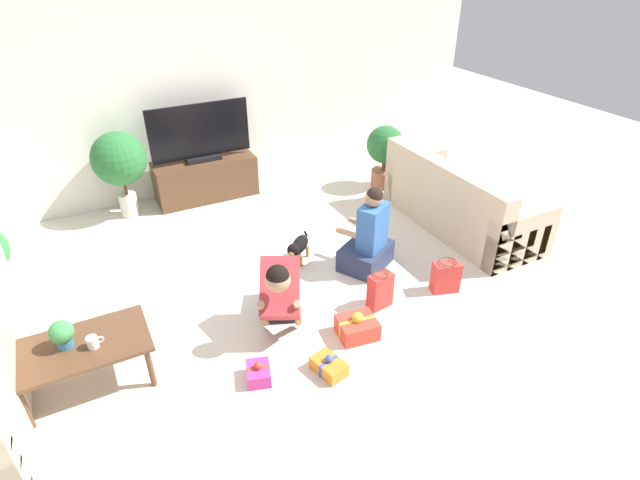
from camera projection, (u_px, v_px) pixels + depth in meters
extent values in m
plane|color=beige|center=(272.00, 295.00, 4.74)|extent=(16.00, 16.00, 0.00)
cube|color=white|center=(183.00, 92.00, 6.06)|extent=(8.40, 0.06, 2.60)
cube|color=#C6B293|center=(461.00, 210.00, 5.78)|extent=(0.84, 1.94, 0.41)
cube|color=#C6B293|center=(444.00, 182.00, 5.44)|extent=(0.20, 1.94, 0.42)
cube|color=#C6B293|center=(522.00, 238.00, 5.06)|extent=(0.84, 0.16, 0.59)
cube|color=#C6B293|center=(416.00, 175.00, 6.41)|extent=(0.84, 0.16, 0.59)
cube|color=#9E4293|center=(478.00, 195.00, 5.31)|extent=(0.18, 0.34, 0.32)
cube|color=red|center=(439.00, 173.00, 5.79)|extent=(0.18, 0.34, 0.32)
cube|color=brown|center=(80.00, 347.00, 3.59)|extent=(0.95, 0.56, 0.03)
cylinder|color=brown|center=(25.00, 409.00, 3.37)|extent=(0.04, 0.04, 0.37)
cylinder|color=brown|center=(150.00, 367.00, 3.70)|extent=(0.04, 0.04, 0.37)
cylinder|color=brown|center=(24.00, 366.00, 3.70)|extent=(0.04, 0.04, 0.37)
cylinder|color=brown|center=(139.00, 332.00, 4.03)|extent=(0.04, 0.04, 0.37)
cube|color=brown|center=(206.00, 179.00, 6.40)|extent=(1.26, 0.47, 0.52)
cube|color=black|center=(203.00, 158.00, 6.25)|extent=(0.43, 0.20, 0.05)
cube|color=black|center=(200.00, 131.00, 6.06)|extent=(1.24, 0.03, 0.66)
cylinder|color=beige|center=(129.00, 205.00, 6.03)|extent=(0.21, 0.21, 0.28)
cylinder|color=brown|center=(125.00, 187.00, 5.91)|extent=(0.04, 0.04, 0.19)
sphere|color=#286B33|center=(119.00, 159.00, 5.72)|extent=(0.62, 0.62, 0.62)
cylinder|color=#A36042|center=(383.00, 178.00, 6.75)|extent=(0.33, 0.33, 0.24)
cylinder|color=brown|center=(384.00, 165.00, 6.65)|extent=(0.06, 0.06, 0.15)
sphere|color=#286B33|center=(385.00, 145.00, 6.50)|extent=(0.49, 0.49, 0.49)
cube|color=#23232D|center=(283.00, 295.00, 4.51)|extent=(0.45, 0.52, 0.28)
cube|color=#AD3338|center=(280.00, 288.00, 4.10)|extent=(0.51, 0.60, 0.47)
sphere|color=tan|center=(278.00, 280.00, 3.83)|extent=(0.20, 0.20, 0.20)
sphere|color=black|center=(278.00, 276.00, 3.81)|extent=(0.18, 0.18, 0.18)
cylinder|color=tan|center=(263.00, 314.00, 4.11)|extent=(0.18, 0.27, 0.42)
cylinder|color=tan|center=(298.00, 313.00, 4.12)|extent=(0.18, 0.27, 0.42)
cube|color=#283351|center=(366.00, 256.00, 5.10)|extent=(0.65, 0.61, 0.24)
cube|color=#3366AD|center=(373.00, 227.00, 4.89)|extent=(0.38, 0.33, 0.47)
sphere|color=tan|center=(374.00, 198.00, 4.73)|extent=(0.17, 0.17, 0.17)
sphere|color=black|center=(375.00, 195.00, 4.71)|extent=(0.16, 0.16, 0.16)
cylinder|color=tan|center=(360.00, 223.00, 5.11)|extent=(0.18, 0.25, 0.06)
cylinder|color=tan|center=(348.00, 233.00, 4.93)|extent=(0.18, 0.25, 0.06)
ellipsoid|color=black|center=(300.00, 244.00, 5.14)|extent=(0.31, 0.31, 0.16)
sphere|color=black|center=(294.00, 250.00, 4.98)|extent=(0.13, 0.13, 0.13)
sphere|color=olive|center=(292.00, 254.00, 4.94)|extent=(0.06, 0.06, 0.06)
cylinder|color=black|center=(306.00, 234.00, 5.27)|extent=(0.08, 0.08, 0.10)
cylinder|color=olive|center=(293.00, 260.00, 5.15)|extent=(0.03, 0.03, 0.12)
cylinder|color=olive|center=(301.00, 261.00, 5.13)|extent=(0.03, 0.03, 0.12)
cylinder|color=olive|center=(300.00, 250.00, 5.30)|extent=(0.03, 0.03, 0.12)
cylinder|color=olive|center=(307.00, 252.00, 5.28)|extent=(0.03, 0.03, 0.12)
cube|color=#CC3389|center=(259.00, 373.00, 3.81)|extent=(0.23, 0.27, 0.11)
cube|color=red|center=(259.00, 373.00, 3.81)|extent=(0.18, 0.08, 0.12)
sphere|color=red|center=(258.00, 366.00, 3.77)|extent=(0.06, 0.06, 0.06)
cube|color=red|center=(357.00, 327.00, 4.23)|extent=(0.36, 0.32, 0.16)
cube|color=yellow|center=(357.00, 327.00, 4.23)|extent=(0.32, 0.08, 0.16)
sphere|color=yellow|center=(358.00, 318.00, 4.17)|extent=(0.10, 0.10, 0.10)
cube|color=orange|center=(329.00, 366.00, 3.88)|extent=(0.24, 0.31, 0.11)
cube|color=#3D51BC|center=(329.00, 366.00, 3.88)|extent=(0.18, 0.07, 0.11)
sphere|color=#3D51BC|center=(329.00, 359.00, 3.83)|extent=(0.06, 0.06, 0.06)
cube|color=red|center=(446.00, 277.00, 4.73)|extent=(0.28, 0.21, 0.31)
torus|color=#4C3823|center=(448.00, 262.00, 4.64)|extent=(0.20, 0.20, 0.01)
cube|color=red|center=(380.00, 291.00, 4.51)|extent=(0.24, 0.15, 0.34)
torus|color=#4C3823|center=(382.00, 273.00, 4.41)|extent=(0.16, 0.16, 0.01)
cylinder|color=silver|center=(93.00, 342.00, 3.55)|extent=(0.08, 0.08, 0.09)
torus|color=silver|center=(100.00, 339.00, 3.56)|extent=(0.06, 0.01, 0.06)
cylinder|color=#336B84|center=(65.00, 343.00, 3.56)|extent=(0.11, 0.11, 0.07)
sphere|color=#3D8E47|center=(61.00, 332.00, 3.50)|extent=(0.17, 0.17, 0.17)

